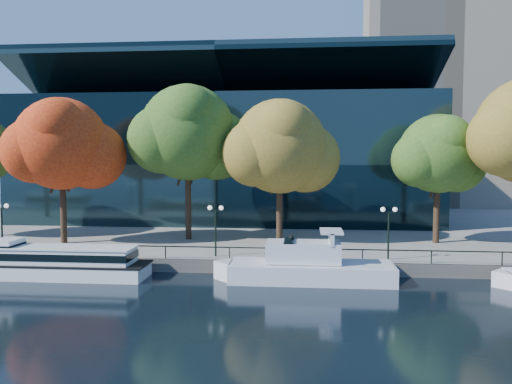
# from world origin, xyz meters

# --- Properties ---
(ground) EXTENTS (160.00, 160.00, 0.00)m
(ground) POSITION_xyz_m (0.00, 0.00, 0.00)
(ground) COLOR black
(ground) RESTS_ON ground
(promenade) EXTENTS (90.00, 67.08, 1.00)m
(promenade) POSITION_xyz_m (0.00, 36.38, 0.50)
(promenade) COLOR slate
(promenade) RESTS_ON ground
(railing) EXTENTS (88.20, 0.08, 0.99)m
(railing) POSITION_xyz_m (0.00, 3.25, 1.94)
(railing) COLOR black
(railing) RESTS_ON promenade
(convention_building) EXTENTS (50.00, 24.57, 21.43)m
(convention_building) POSITION_xyz_m (-4.00, 31.79, 8.51)
(convention_building) COLOR black
(convention_building) RESTS_ON ground
(office_tower) EXTENTS (22.50, 22.50, 65.90)m
(office_tower) POSITION_xyz_m (28.00, 55.00, 33.02)
(office_tower) COLOR gray
(office_tower) RESTS_ON ground
(tour_boat) EXTENTS (14.55, 3.25, 2.76)m
(tour_boat) POSITION_xyz_m (-12.67, 0.63, 1.17)
(tour_boat) COLOR white
(tour_boat) RESTS_ON ground
(cruiser_near) EXTENTS (12.84, 3.31, 3.72)m
(cruiser_near) POSITION_xyz_m (5.65, 1.01, 1.16)
(cruiser_near) COLOR silver
(cruiser_near) RESTS_ON ground
(tree_1) EXTENTS (10.38, 8.51, 13.18)m
(tree_1) POSITION_xyz_m (-15.95, 9.11, 9.85)
(tree_1) COLOR black
(tree_1) RESTS_ON promenade
(tree_2) EXTENTS (11.32, 9.28, 14.66)m
(tree_2) POSITION_xyz_m (-5.13, 12.39, 10.94)
(tree_2) COLOR black
(tree_2) RESTS_ON promenade
(tree_3) EXTENTS (10.77, 8.83, 13.12)m
(tree_3) POSITION_xyz_m (3.59, 11.51, 9.62)
(tree_3) COLOR black
(tree_3) RESTS_ON promenade
(tree_4) EXTENTS (8.93, 7.32, 11.72)m
(tree_4) POSITION_xyz_m (17.88, 12.54, 8.98)
(tree_4) COLOR black
(tree_4) RESTS_ON promenade
(lamp_0) EXTENTS (1.26, 0.36, 4.03)m
(lamp_0) POSITION_xyz_m (-19.09, 4.50, 3.98)
(lamp_0) COLOR black
(lamp_0) RESTS_ON promenade
(lamp_1) EXTENTS (1.26, 0.36, 4.03)m
(lamp_1) POSITION_xyz_m (-1.29, 4.50, 3.98)
(lamp_1) COLOR black
(lamp_1) RESTS_ON promenade
(lamp_2) EXTENTS (1.26, 0.36, 4.03)m
(lamp_2) POSITION_xyz_m (12.08, 4.50, 3.98)
(lamp_2) COLOR black
(lamp_2) RESTS_ON promenade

